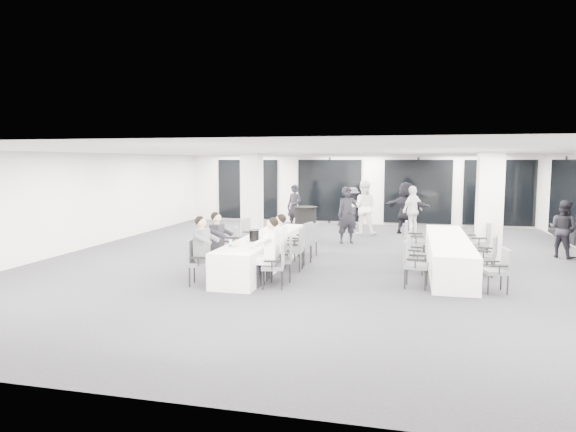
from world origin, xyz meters
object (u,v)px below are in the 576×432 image
Objects in this scene: chair_main_left_far at (251,234)px; ice_bucket_near at (254,236)px; chair_main_left_second at (213,253)px; chair_main_right_mid at (296,246)px; cocktail_table at (305,223)px; standing_guest_a at (347,211)px; standing_guest_e at (483,208)px; standing_guest_f at (406,204)px; chair_main_right_near at (277,263)px; standing_guest_d at (413,207)px; standing_guest_h at (563,225)px; chair_main_left_near at (197,259)px; chair_side_right_near at (499,267)px; chair_main_right_far at (310,238)px; ice_bucket_far at (274,226)px; banquet_table_main at (264,252)px; chair_main_left_mid at (227,243)px; chair_main_left_fourth at (241,241)px; chair_main_right_second at (285,256)px; standing_guest_g at (294,204)px; standing_guest_b at (364,204)px; chair_side_right_mid at (489,253)px; chair_side_right_far at (481,240)px; chair_side_left_mid at (413,252)px; chair_side_left_near at (412,261)px; banquet_table_side at (448,254)px; chair_side_left_far at (412,238)px; chair_main_right_fourth at (303,240)px; standing_guest_c at (353,205)px.

ice_bucket_near is (0.84, -2.35, 0.31)m from chair_main_left_far.
chair_main_left_second is 1.95m from chair_main_right_mid.
standing_guest_a is at bearing -11.86° from cocktail_table.
standing_guest_e is 2.63m from standing_guest_f.
chair_main_right_near is at bearing 57.63° from chair_main_left_second.
standing_guest_f is at bearing 30.44° from standing_guest_a.
standing_guest_h is at bearing 86.09° from standing_guest_d.
chair_main_left_near is 1.10× the size of chair_side_right_near.
chair_main_left_far is 1.66m from chair_main_right_far.
ice_bucket_far reaches higher than chair_main_right_near.
chair_main_left_mid is (-0.84, -0.24, 0.22)m from banquet_table_main.
cocktail_table is 0.63× the size of standing_guest_h.
chair_main_right_second reaches higher than chair_main_left_fourth.
banquet_table_main is at bearing 12.14° from chair_main_right_near.
standing_guest_g is at bearing 96.75° from banquet_table_main.
chair_main_left_far is at bearing 56.79° from standing_guest_b.
standing_guest_f is 8.06× the size of ice_bucket_near.
chair_side_right_mid is at bearing -10.36° from chair_side_right_near.
chair_main_left_near is 1.02× the size of chair_main_right_second.
chair_side_right_far is at bearing 124.02° from standing_guest_b.
chair_main_left_fourth is 6.15m from standing_guest_g.
chair_side_left_mid is 0.43× the size of standing_guest_a.
chair_side_left_near is at bearing 64.60° from chair_main_left_far.
chair_side_right_near is at bearing -102.81° from chair_main_right_second.
chair_side_left_mid is (2.66, 0.37, -0.09)m from chair_main_right_mid.
standing_guest_b is (-2.50, 5.41, 0.69)m from banquet_table_side.
chair_main_right_far is (0.70, -2.76, -0.04)m from cocktail_table.
chair_main_right_mid is (0.84, -0.19, 0.20)m from banquet_table_main.
chair_main_left_near is 0.94× the size of chair_side_left_far.
standing_guest_b is at bearing -18.55° from chair_main_right_near.
chair_side_left_near is (2.66, 0.71, 0.02)m from chair_main_right_near.
chair_main_right_mid is 0.76m from chair_main_right_fourth.
banquet_table_side is 19.43× the size of ice_bucket_near.
chair_side_right_far reaches higher than ice_bucket_near.
chair_main_left_mid is at bearing -163.97° from banquet_table_main.
chair_main_right_fourth is 0.56× the size of standing_guest_e.
chair_main_left_far is 0.98× the size of chair_side_left_far.
standing_guest_h is (6.53, 3.23, 0.29)m from chair_main_right_mid.
chair_side_left_near reaches higher than chair_main_left_fourth.
chair_side_right_far is (1.68, -0.04, 0.01)m from chair_side_left_far.
chair_main_left_fourth is 0.85× the size of chair_main_right_mid.
chair_side_left_far is 0.57× the size of standing_guest_c.
ice_bucket_near reaches higher than chair_main_left_far.
banquet_table_main is at bearing 107.13° from chair_side_right_far.
chair_main_left_second is 0.96× the size of chair_side_left_near.
standing_guest_f is at bearing 66.34° from ice_bucket_near.
chair_side_left_far is at bearing -75.38° from standing_guest_a.
standing_guest_g is at bearing 130.09° from banquet_table_side.
chair_main_left_mid is at bearing 70.60° from chair_side_right_near.
standing_guest_b reaches higher than standing_guest_h.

